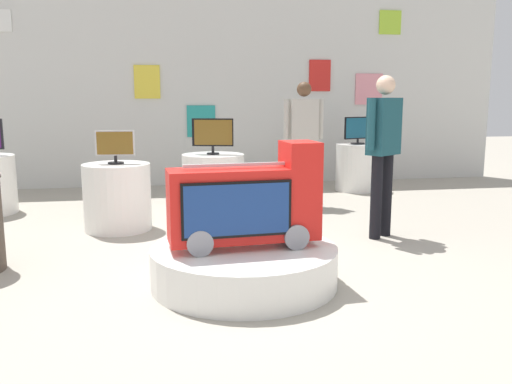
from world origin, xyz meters
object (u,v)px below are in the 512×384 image
(display_pedestal_left_rear, at_px, (117,197))
(main_display_pedestal, at_px, (244,265))
(display_pedestal_far_right, at_px, (213,183))
(shopper_browsing_rear, at_px, (303,134))
(tv_on_left_rear, at_px, (115,145))
(display_pedestal_center_rear, at_px, (357,167))
(shopper_browsing_near_truck, at_px, (383,144))
(tv_on_far_right, at_px, (213,134))
(novelty_firetruck_tv, at_px, (247,205))
(tv_on_center_rear, at_px, (358,130))

(display_pedestal_left_rear, bearing_deg, main_display_pedestal, -61.00)
(display_pedestal_far_right, height_order, shopper_browsing_rear, shopper_browsing_rear)
(tv_on_left_rear, distance_m, display_pedestal_far_right, 1.57)
(display_pedestal_center_rear, bearing_deg, display_pedestal_far_right, -153.56)
(main_display_pedestal, distance_m, shopper_browsing_rear, 3.44)
(display_pedestal_center_rear, height_order, shopper_browsing_near_truck, shopper_browsing_near_truck)
(main_display_pedestal, bearing_deg, tv_on_far_right, 89.44)
(novelty_firetruck_tv, bearing_deg, tv_on_left_rear, 119.51)
(main_display_pedestal, xyz_separation_m, display_pedestal_left_rear, (-1.15, 2.07, 0.22))
(tv_on_far_right, bearing_deg, display_pedestal_left_rear, -144.16)
(tv_on_center_rear, distance_m, shopper_browsing_rear, 1.60)
(display_pedestal_center_rear, bearing_deg, tv_on_far_right, -153.47)
(main_display_pedestal, relative_size, tv_on_center_rear, 2.92)
(display_pedestal_left_rear, distance_m, display_pedestal_far_right, 1.45)
(tv_on_center_rear, bearing_deg, shopper_browsing_near_truck, -105.41)
(novelty_firetruck_tv, xyz_separation_m, tv_on_center_rear, (2.45, 4.15, 0.33))
(tv_on_center_rear, bearing_deg, display_pedestal_left_rear, -150.28)
(tv_on_left_rear, xyz_separation_m, display_pedestal_center_rear, (3.63, 2.08, -0.59))
(novelty_firetruck_tv, distance_m, display_pedestal_far_right, 2.95)
(shopper_browsing_near_truck, distance_m, shopper_browsing_rear, 1.88)
(shopper_browsing_near_truck, bearing_deg, novelty_firetruck_tv, -143.08)
(tv_on_center_rear, relative_size, display_pedestal_far_right, 0.63)
(novelty_firetruck_tv, height_order, display_pedestal_left_rear, novelty_firetruck_tv)
(display_pedestal_far_right, distance_m, tv_on_far_right, 0.65)
(novelty_firetruck_tv, height_order, tv_on_far_right, tv_on_far_right)
(novelty_firetruck_tv, distance_m, tv_on_center_rear, 4.83)
(novelty_firetruck_tv, distance_m, display_pedestal_left_rear, 2.40)
(display_pedestal_left_rear, bearing_deg, tv_on_center_rear, 29.72)
(display_pedestal_center_rear, relative_size, shopper_browsing_near_truck, 0.44)
(display_pedestal_left_rear, relative_size, shopper_browsing_rear, 0.44)
(main_display_pedestal, relative_size, shopper_browsing_rear, 0.88)
(display_pedestal_center_rear, height_order, shopper_browsing_rear, shopper_browsing_rear)
(display_pedestal_left_rear, distance_m, shopper_browsing_rear, 2.71)
(tv_on_far_right, bearing_deg, novelty_firetruck_tv, -90.06)
(main_display_pedestal, relative_size, display_pedestal_center_rear, 1.98)
(main_display_pedestal, height_order, shopper_browsing_near_truck, shopper_browsing_near_truck)
(display_pedestal_far_right, xyz_separation_m, tv_on_far_right, (0.00, -0.00, 0.65))
(tv_on_center_rear, xyz_separation_m, shopper_browsing_near_truck, (-0.80, -2.91, 0.02))
(novelty_firetruck_tv, bearing_deg, shopper_browsing_near_truck, 36.92)
(main_display_pedestal, bearing_deg, display_pedestal_far_right, 89.46)
(tv_on_center_rear, xyz_separation_m, display_pedestal_far_right, (-2.45, -1.22, -0.61))
(tv_on_center_rear, xyz_separation_m, tv_on_far_right, (-2.45, -1.22, 0.04))
(tv_on_left_rear, bearing_deg, display_pedestal_far_right, 36.14)
(novelty_firetruck_tv, height_order, shopper_browsing_rear, shopper_browsing_rear)
(display_pedestal_left_rear, distance_m, tv_on_center_rear, 4.22)
(display_pedestal_far_right, height_order, tv_on_far_right, tv_on_far_right)
(shopper_browsing_near_truck, bearing_deg, display_pedestal_far_right, 134.31)
(tv_on_far_right, bearing_deg, shopper_browsing_near_truck, -45.64)
(main_display_pedestal, relative_size, shopper_browsing_near_truck, 0.87)
(tv_on_left_rear, distance_m, shopper_browsing_rear, 2.64)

